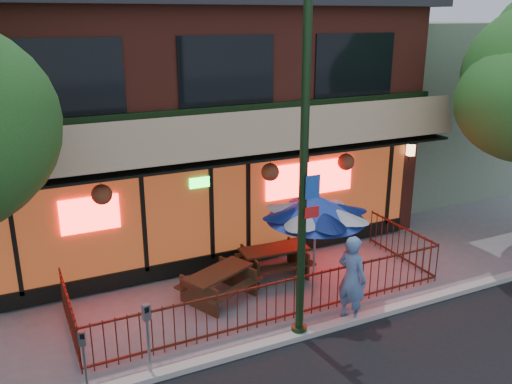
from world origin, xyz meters
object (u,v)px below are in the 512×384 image
picnic_table_left (219,281)px  pedestrian (352,278)px  patio_umbrella (316,208)px  street_light (303,188)px  parking_meter_near (147,328)px  parking_meter_far (84,353)px  picnic_table_right (274,257)px

picnic_table_left → pedestrian: pedestrian is taller
patio_umbrella → pedestrian: (0.17, -1.24, -1.21)m
street_light → picnic_table_left: 3.53m
parking_meter_near → parking_meter_far: size_ratio=1.14×
patio_umbrella → pedestrian: size_ratio=1.32×
picnic_table_left → parking_meter_far: 3.97m
patio_umbrella → street_light: bearing=-130.6°
picnic_table_left → parking_meter_near: bearing=-136.1°
street_light → picnic_table_right: (0.80, 2.64, -2.67)m
picnic_table_right → parking_meter_near: 4.73m
street_light → pedestrian: street_light is taller
picnic_table_right → pedestrian: 2.65m
picnic_table_right → parking_meter_near: parking_meter_near is taller
picnic_table_right → patio_umbrella: size_ratio=0.70×
street_light → pedestrian: bearing=3.5°
picnic_table_right → patio_umbrella: 2.17m
pedestrian → parking_meter_near: size_ratio=1.31×
pedestrian → parking_meter_near: bearing=73.5°
picnic_table_left → picnic_table_right: size_ratio=1.12×
parking_meter_near → parking_meter_far: parking_meter_near is taller
parking_meter_near → pedestrian: bearing=1.0°
picnic_table_left → pedestrian: 3.04m
pedestrian → street_light: bearing=76.0°
parking_meter_near → parking_meter_far: bearing=-175.9°
patio_umbrella → parking_meter_far: bearing=-165.3°
parking_meter_near → parking_meter_far: (-1.11, -0.08, -0.12)m
street_light → parking_meter_near: street_light is taller
street_light → parking_meter_far: bearing=-178.9°
picnic_table_right → parking_meter_far: bearing=-151.5°
patio_umbrella → parking_meter_near: (-4.23, -1.32, -1.17)m
patio_umbrella → parking_meter_near: size_ratio=1.73×
street_light → patio_umbrella: (1.13, 1.32, -0.98)m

